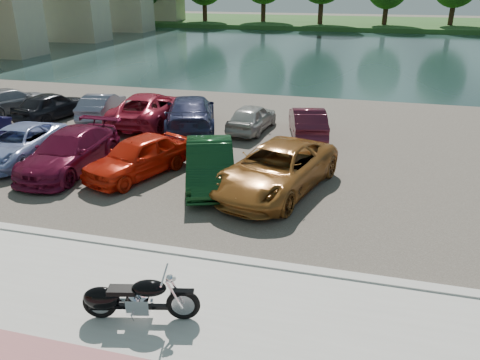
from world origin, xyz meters
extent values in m
plane|color=#595447|center=(0.00, 0.00, 0.00)|extent=(200.00, 200.00, 0.00)
cube|color=#B5B3AA|center=(0.00, -1.00, 0.05)|extent=(60.00, 6.00, 0.10)
cube|color=#B5B3AA|center=(0.00, 2.00, 0.07)|extent=(60.00, 0.30, 0.14)
cube|color=#433D36|center=(0.00, 11.00, 0.02)|extent=(60.00, 18.00, 0.04)
cube|color=#1B3130|center=(0.00, 40.00, 0.00)|extent=(120.00, 40.00, 0.00)
cube|color=#224D1B|center=(0.00, 72.00, 0.30)|extent=(120.00, 24.00, 0.60)
cube|color=#C7B68A|center=(-28.00, 30.00, 3.60)|extent=(6.00, 4.00, 7.20)
cube|color=#C7B68A|center=(-28.00, 42.00, 3.60)|extent=(6.00, 4.00, 7.20)
cube|color=#C7B68A|center=(-28.00, 54.00, 3.60)|extent=(6.00, 4.00, 7.20)
cube|color=#C7B68A|center=(-28.00, 66.00, 3.60)|extent=(6.00, 4.00, 7.20)
cylinder|color=#321D12|center=(-30.00, 64.60, 2.85)|extent=(0.70, 0.70, 4.50)
cylinder|color=#321D12|center=(-21.00, 66.00, 3.08)|extent=(0.70, 0.70, 4.95)
cylinder|color=#321D12|center=(-12.00, 67.40, 3.30)|extent=(0.70, 0.70, 5.40)
cylinder|color=#321D12|center=(-3.00, 64.60, 3.52)|extent=(0.70, 0.70, 5.85)
cylinder|color=#321D12|center=(6.00, 66.00, 2.85)|extent=(0.70, 0.70, 4.50)
cylinder|color=#321D12|center=(15.00, 67.40, 3.08)|extent=(0.70, 0.70, 4.95)
torus|color=black|center=(0.78, -0.31, 0.44)|extent=(0.69, 0.27, 0.68)
torus|color=black|center=(-0.82, -0.69, 0.44)|extent=(0.69, 0.27, 0.68)
cylinder|color=#B2B2B7|center=(0.78, -0.31, 0.44)|extent=(0.46, 0.16, 0.46)
cylinder|color=#B2B2B7|center=(-0.82, -0.69, 0.44)|extent=(0.46, 0.16, 0.46)
cylinder|color=silver|center=(0.67, -0.44, 0.74)|extent=(0.33, 0.12, 0.63)
cylinder|color=silver|center=(0.62, -0.25, 0.74)|extent=(0.33, 0.12, 0.63)
cylinder|color=silver|center=(0.46, -0.39, 1.13)|extent=(0.21, 0.74, 0.04)
sphere|color=silver|center=(0.56, -0.36, 1.05)|extent=(0.19, 0.19, 0.16)
sphere|color=silver|center=(0.63, -0.35, 1.05)|extent=(0.13, 0.13, 0.11)
cube|color=black|center=(0.78, -0.31, 0.75)|extent=(0.47, 0.24, 0.06)
cube|color=black|center=(-0.02, -0.50, 0.38)|extent=(1.19, 0.37, 0.08)
cube|color=silver|center=(-0.07, -0.51, 0.45)|extent=(0.51, 0.41, 0.34)
cylinder|color=silver|center=(0.03, -0.49, 0.65)|extent=(0.28, 0.23, 0.27)
cylinder|color=silver|center=(-0.17, -0.53, 0.65)|extent=(0.28, 0.23, 0.27)
ellipsoid|color=black|center=(0.16, -0.46, 0.82)|extent=(0.74, 0.51, 0.32)
cube|color=black|center=(-0.36, -0.58, 0.76)|extent=(0.60, 0.40, 0.10)
ellipsoid|color=black|center=(-0.77, -0.68, 0.56)|extent=(0.79, 0.49, 0.50)
cube|color=black|center=(-0.82, -0.69, 0.49)|extent=(0.43, 0.27, 0.30)
cylinder|color=silver|center=(-0.40, -0.42, 0.32)|extent=(1.09, 0.34, 0.09)
cylinder|color=silver|center=(-0.40, -0.42, 0.40)|extent=(1.09, 0.34, 0.09)
cylinder|color=#B2B2B7|center=(-0.12, -0.71, 0.23)|extent=(0.06, 0.14, 0.22)
imported|color=#8F9DD0|center=(-8.52, 6.72, 0.67)|extent=(2.44, 4.70, 1.27)
imported|color=maroon|center=(-6.05, 6.35, 0.74)|extent=(2.01, 4.83, 1.40)
imported|color=red|center=(-3.48, 6.49, 0.73)|extent=(3.02, 4.40, 1.39)
imported|color=#0E3316|center=(-0.84, 6.40, 0.75)|extent=(2.84, 4.57, 1.42)
imported|color=#945822|center=(1.38, 6.41, 0.78)|extent=(3.86, 5.80, 1.48)
imported|color=gray|center=(-13.58, 12.60, 0.67)|extent=(3.05, 4.67, 1.26)
imported|color=black|center=(-10.83, 12.12, 0.71)|extent=(2.37, 4.17, 1.34)
imported|color=slate|center=(-8.47, 12.80, 0.66)|extent=(1.94, 3.95, 1.25)
imported|color=#A81C32|center=(-5.82, 12.53, 0.78)|extent=(2.71, 5.44, 1.48)
imported|color=navy|center=(-3.64, 12.18, 0.81)|extent=(3.71, 5.70, 1.54)
imported|color=#A9A8A5|center=(-0.89, 12.65, 0.65)|extent=(1.85, 3.72, 1.22)
imported|color=#4A1321|center=(1.64, 12.42, 0.68)|extent=(2.21, 4.11, 1.29)
camera|label=1|loc=(3.75, -7.26, 6.28)|focal=35.00mm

